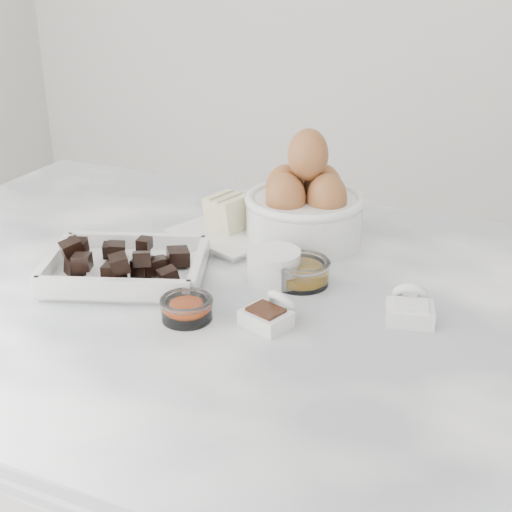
{
  "coord_description": "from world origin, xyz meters",
  "views": [
    {
      "loc": [
        0.38,
        -0.77,
        1.38
      ],
      "look_at": [
        0.02,
        0.03,
        0.98
      ],
      "focal_mm": 50.0,
      "sensor_mm": 36.0,
      "label": 1
    }
  ],
  "objects_px": {
    "chocolate_dish": "(126,262)",
    "vanilla_spoon": "(270,314)",
    "butter_plate": "(233,225)",
    "zest_bowl": "(187,308)",
    "salt_spoon": "(410,308)",
    "sugar_ramekin": "(274,264)",
    "egg_bowl": "(305,206)",
    "honey_bowl": "(301,271)"
  },
  "relations": [
    {
      "from": "butter_plate",
      "to": "honey_bowl",
      "type": "height_order",
      "value": "butter_plate"
    },
    {
      "from": "sugar_ramekin",
      "to": "zest_bowl",
      "type": "distance_m",
      "value": 0.16
    },
    {
      "from": "egg_bowl",
      "to": "chocolate_dish",
      "type": "bearing_deg",
      "value": -128.28
    },
    {
      "from": "egg_bowl",
      "to": "zest_bowl",
      "type": "relative_size",
      "value": 2.78
    },
    {
      "from": "salt_spoon",
      "to": "zest_bowl",
      "type": "bearing_deg",
      "value": -155.47
    },
    {
      "from": "chocolate_dish",
      "to": "vanilla_spoon",
      "type": "xyz_separation_m",
      "value": [
        0.23,
        -0.04,
        -0.01
      ]
    },
    {
      "from": "butter_plate",
      "to": "zest_bowl",
      "type": "height_order",
      "value": "butter_plate"
    },
    {
      "from": "zest_bowl",
      "to": "butter_plate",
      "type": "bearing_deg",
      "value": 103.73
    },
    {
      "from": "chocolate_dish",
      "to": "vanilla_spoon",
      "type": "bearing_deg",
      "value": -9.15
    },
    {
      "from": "chocolate_dish",
      "to": "butter_plate",
      "type": "relative_size",
      "value": 1.3
    },
    {
      "from": "honey_bowl",
      "to": "vanilla_spoon",
      "type": "xyz_separation_m",
      "value": [
        0.01,
        -0.12,
        -0.0
      ]
    },
    {
      "from": "chocolate_dish",
      "to": "salt_spoon",
      "type": "xyz_separation_m",
      "value": [
        0.39,
        0.05,
        -0.01
      ]
    },
    {
      "from": "chocolate_dish",
      "to": "salt_spoon",
      "type": "bearing_deg",
      "value": 6.78
    },
    {
      "from": "vanilla_spoon",
      "to": "sugar_ramekin",
      "type": "bearing_deg",
      "value": 110.7
    },
    {
      "from": "butter_plate",
      "to": "zest_bowl",
      "type": "xyz_separation_m",
      "value": [
        0.06,
        -0.26,
        -0.01
      ]
    },
    {
      "from": "vanilla_spoon",
      "to": "salt_spoon",
      "type": "height_order",
      "value": "salt_spoon"
    },
    {
      "from": "sugar_ramekin",
      "to": "zest_bowl",
      "type": "bearing_deg",
      "value": -111.04
    },
    {
      "from": "butter_plate",
      "to": "salt_spoon",
      "type": "xyz_separation_m",
      "value": [
        0.32,
        -0.15,
        -0.01
      ]
    },
    {
      "from": "egg_bowl",
      "to": "honey_bowl",
      "type": "xyz_separation_m",
      "value": [
        0.05,
        -0.14,
        -0.04
      ]
    },
    {
      "from": "sugar_ramekin",
      "to": "vanilla_spoon",
      "type": "bearing_deg",
      "value": -69.3
    },
    {
      "from": "butter_plate",
      "to": "egg_bowl",
      "type": "distance_m",
      "value": 0.12
    },
    {
      "from": "egg_bowl",
      "to": "butter_plate",
      "type": "bearing_deg",
      "value": -162.76
    },
    {
      "from": "chocolate_dish",
      "to": "vanilla_spoon",
      "type": "height_order",
      "value": "chocolate_dish"
    },
    {
      "from": "vanilla_spoon",
      "to": "chocolate_dish",
      "type": "bearing_deg",
      "value": 170.85
    },
    {
      "from": "zest_bowl",
      "to": "vanilla_spoon",
      "type": "height_order",
      "value": "vanilla_spoon"
    },
    {
      "from": "honey_bowl",
      "to": "salt_spoon",
      "type": "height_order",
      "value": "salt_spoon"
    },
    {
      "from": "butter_plate",
      "to": "vanilla_spoon",
      "type": "distance_m",
      "value": 0.28
    },
    {
      "from": "honey_bowl",
      "to": "salt_spoon",
      "type": "xyz_separation_m",
      "value": [
        0.16,
        -0.04,
        -0.0
      ]
    },
    {
      "from": "butter_plate",
      "to": "vanilla_spoon",
      "type": "bearing_deg",
      "value": -54.82
    },
    {
      "from": "egg_bowl",
      "to": "honey_bowl",
      "type": "bearing_deg",
      "value": -70.74
    },
    {
      "from": "chocolate_dish",
      "to": "honey_bowl",
      "type": "bearing_deg",
      "value": 19.87
    },
    {
      "from": "egg_bowl",
      "to": "salt_spoon",
      "type": "distance_m",
      "value": 0.28
    },
    {
      "from": "chocolate_dish",
      "to": "egg_bowl",
      "type": "distance_m",
      "value": 0.29
    },
    {
      "from": "zest_bowl",
      "to": "sugar_ramekin",
      "type": "bearing_deg",
      "value": 68.96
    },
    {
      "from": "sugar_ramekin",
      "to": "zest_bowl",
      "type": "height_order",
      "value": "sugar_ramekin"
    },
    {
      "from": "honey_bowl",
      "to": "vanilla_spoon",
      "type": "height_order",
      "value": "vanilla_spoon"
    },
    {
      "from": "zest_bowl",
      "to": "salt_spoon",
      "type": "xyz_separation_m",
      "value": [
        0.25,
        0.11,
        -0.0
      ]
    },
    {
      "from": "honey_bowl",
      "to": "salt_spoon",
      "type": "distance_m",
      "value": 0.16
    },
    {
      "from": "zest_bowl",
      "to": "vanilla_spoon",
      "type": "relative_size",
      "value": 0.86
    },
    {
      "from": "egg_bowl",
      "to": "zest_bowl",
      "type": "height_order",
      "value": "egg_bowl"
    },
    {
      "from": "sugar_ramekin",
      "to": "zest_bowl",
      "type": "xyz_separation_m",
      "value": [
        -0.06,
        -0.14,
        -0.01
      ]
    },
    {
      "from": "chocolate_dish",
      "to": "vanilla_spoon",
      "type": "relative_size",
      "value": 3.33
    }
  ]
}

